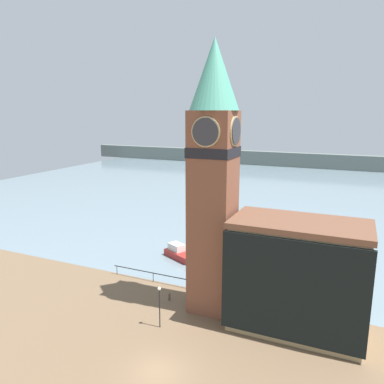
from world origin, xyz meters
TOP-DOWN VIEW (x-y plane):
  - ground_plane at (0.00, 0.00)m, footprint 160.00×160.00m
  - water at (0.00, 73.40)m, footprint 160.00×120.00m
  - far_shoreline at (0.00, 113.40)m, footprint 180.00×3.00m
  - pier_railing at (-7.84, 13.15)m, footprint 10.55×0.08m
  - clock_tower at (0.37, 10.44)m, footprint 4.46×4.46m
  - pier_building at (8.44, 10.00)m, footprint 11.67×6.39m
  - boat_near at (-8.20, 20.87)m, footprint 5.18×3.96m
  - mooring_bollard_near at (-4.18, 10.05)m, footprint 0.26×0.26m
  - mooring_bollard_far at (-2.20, 10.21)m, footprint 0.32×0.32m
  - lamp_post at (-2.68, 5.27)m, footprint 0.32×0.32m

SIDE VIEW (x-z plane):
  - water at x=0.00m, z-range 0.00..0.00m
  - ground_plane at x=0.00m, z-range 0.00..0.00m
  - mooring_bollard_near at x=-4.18m, z-range 0.04..0.83m
  - mooring_bollard_far at x=-2.20m, z-range 0.04..0.87m
  - boat_near at x=-8.20m, z-range -0.24..1.54m
  - pier_railing at x=-7.84m, z-range 0.41..1.50m
  - far_shoreline at x=0.00m, z-range 0.00..5.00m
  - lamp_post at x=-2.68m, z-range 0.78..4.72m
  - pier_building at x=8.44m, z-range 0.02..10.03m
  - clock_tower at x=0.37m, z-range 0.80..26.22m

